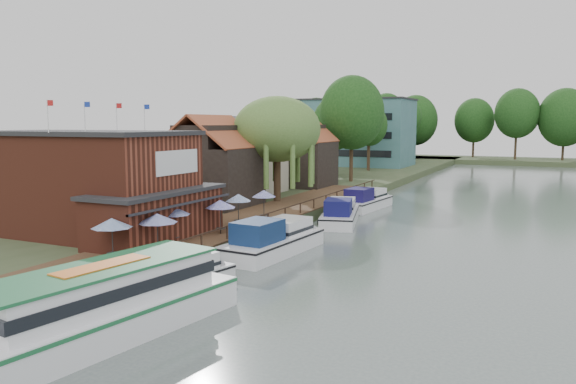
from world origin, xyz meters
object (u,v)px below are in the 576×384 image
at_px(cruiser_0, 167,273).
at_px(cruiser_3, 366,198).
at_px(cottage_c, 302,152).
at_px(tour_boat, 89,305).
at_px(cottage_b, 237,155).
at_px(cruiser_2, 340,210).
at_px(hotel_block, 343,132).
at_px(willow, 277,149).
at_px(pub, 104,183).
at_px(cottage_a, 211,161).
at_px(umbrella_2, 174,224).
at_px(umbrella_0, 112,239).
at_px(umbrella_5, 264,205).
at_px(cruiser_1, 274,235).
at_px(umbrella_4, 238,210).
at_px(umbrella_3, 220,217).
at_px(swan, 121,303).
at_px(umbrella_1, 158,233).

bearing_deg(cruiser_0, cruiser_3, 100.74).
height_order(cottage_c, tour_boat, cottage_c).
relative_size(cottage_b, cruiser_2, 0.98).
relative_size(hotel_block, willow, 2.44).
distance_m(cottage_b, cruiser_2, 17.99).
distance_m(pub, hotel_block, 71.49).
bearing_deg(cruiser_0, hotel_block, 114.96).
bearing_deg(cottage_a, umbrella_2, -64.98).
distance_m(hotel_block, umbrella_2, 73.03).
bearing_deg(cottage_c, hotel_block, 102.20).
height_order(cottage_c, umbrella_0, cottage_c).
bearing_deg(umbrella_5, cruiser_1, -57.01).
bearing_deg(cruiser_2, pub, -139.27).
height_order(hotel_block, umbrella_4, hotel_block).
bearing_deg(umbrella_3, umbrella_4, 99.12).
distance_m(cottage_c, cruiser_2, 21.19).
xyz_separation_m(umbrella_2, cruiser_0, (4.18, -6.19, -1.21)).
bearing_deg(swan, cottage_c, 102.71).
bearing_deg(cottage_c, cruiser_3, -37.36).
xyz_separation_m(cottage_b, swan, (13.80, -34.45, -5.03)).
xyz_separation_m(umbrella_0, cruiser_0, (4.55, -1.01, -1.21)).
bearing_deg(cruiser_1, umbrella_2, -136.65).
bearing_deg(willow, pub, -99.93).
xyz_separation_m(hotel_block, cruiser_1, (19.35, -67.32, -5.87)).
bearing_deg(umbrella_1, cottage_c, 100.83).
bearing_deg(tour_boat, umbrella_2, 121.73).
xyz_separation_m(umbrella_2, umbrella_4, (0.58, 7.23, 0.00)).
bearing_deg(umbrella_0, cottage_c, 98.39).
distance_m(umbrella_3, cruiser_2, 13.88).
distance_m(willow, umbrella_3, 17.52).
bearing_deg(cruiser_3, cottage_a, -132.72).
xyz_separation_m(umbrella_4, cruiser_1, (4.56, -3.08, -1.00)).
distance_m(umbrella_1, umbrella_3, 6.63).
relative_size(willow, umbrella_0, 4.39).
distance_m(cottage_b, swan, 37.45).
distance_m(umbrella_3, tour_boat, 17.21).
relative_size(cruiser_2, cruiser_3, 1.02).
xyz_separation_m(cruiser_1, tour_boat, (0.28, -16.97, 0.26)).
height_order(umbrella_4, umbrella_5, same).
bearing_deg(hotel_block, willow, -77.29).
height_order(pub, umbrella_3, pub).
distance_m(willow, umbrella_0, 26.05).
bearing_deg(cruiser_3, umbrella_0, -93.77).
distance_m(cottage_b, umbrella_2, 27.60).
bearing_deg(cruiser_3, cottage_c, 148.03).
distance_m(hotel_block, umbrella_1, 75.94).
bearing_deg(umbrella_5, cottage_c, 106.97).
relative_size(pub, cottage_a, 2.33).
distance_m(cottage_c, cruiser_3, 14.31).
bearing_deg(cruiser_2, cottage_c, 108.37).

